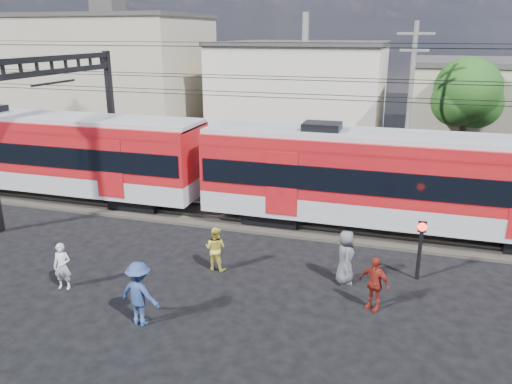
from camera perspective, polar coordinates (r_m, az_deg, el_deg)
ground at (r=15.54m, az=-8.43°, el=-13.22°), size 120.00×120.00×0.00m
track_bed at (r=22.27m, az=0.29°, el=-2.98°), size 70.00×3.40×0.12m
rail_near at (r=21.55m, az=-0.28°, el=-3.36°), size 70.00×0.12×0.12m
rail_far at (r=22.90m, az=0.83°, el=-2.06°), size 70.00×0.12×0.12m
commuter_train at (r=20.71m, az=16.68°, el=1.47°), size 50.30×3.08×4.17m
catenary at (r=24.88m, az=-19.48°, el=10.30°), size 70.00×9.30×7.52m
building_west at (r=42.78m, az=-15.98°, el=12.72°), size 14.28×10.20×9.30m
building_midwest at (r=39.98m, az=5.47°, el=11.55°), size 12.24×12.24×7.30m
utility_pole_mid at (r=27.16m, az=17.15°, el=9.79°), size 1.80×0.24×8.50m
tree_near at (r=30.39m, az=23.31°, el=10.16°), size 3.82×3.64×6.72m
pedestrian_a at (r=17.38m, az=-21.26°, el=-7.92°), size 0.63×0.48×1.56m
pedestrian_b at (r=17.51m, az=-4.67°, el=-6.45°), size 0.81×0.65×1.57m
pedestrian_c at (r=14.67m, az=-13.17°, el=-11.25°), size 1.33×0.89×1.91m
pedestrian_d at (r=15.45m, az=13.34°, el=-10.12°), size 1.08×0.82×1.70m
pedestrian_e at (r=16.77m, az=10.20°, el=-7.33°), size 0.79×1.02×1.84m
crossing_signal at (r=17.38m, az=18.33°, el=-5.17°), size 0.30×0.30×2.09m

